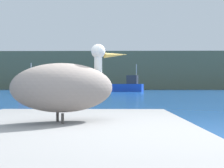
{
  "coord_description": "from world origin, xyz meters",
  "views": [
    {
      "loc": [
        -0.07,
        -2.37,
        0.99
      ],
      "look_at": [
        -0.4,
        23.56,
        1.11
      ],
      "focal_mm": 41.55,
      "sensor_mm": 36.0,
      "label": 1
    }
  ],
  "objects": [
    {
      "name": "hillside_backdrop",
      "position": [
        0.0,
        62.21,
        4.43
      ],
      "size": [
        140.0,
        11.04,
        8.86
      ],
      "primitive_type": "cube",
      "color": "#5B664C",
      "rests_on": "ground"
    },
    {
      "name": "pier_dock",
      "position": [
        -0.61,
        0.4,
        0.3
      ],
      "size": [
        2.69,
        3.12,
        0.59
      ],
      "primitive_type": "cube",
      "color": "gray",
      "rests_on": "ground"
    },
    {
      "name": "fishing_boat_red",
      "position": [
        -9.08,
        32.34,
        0.96
      ],
      "size": [
        7.83,
        5.18,
        3.89
      ],
      "rotation": [
        0.0,
        0.0,
        3.58
      ],
      "color": "red",
      "rests_on": "ground"
    },
    {
      "name": "pelican",
      "position": [
        -0.6,
        0.4,
        0.97
      ],
      "size": [
        1.31,
        0.99,
        0.87
      ],
      "rotation": [
        0.0,
        0.0,
        0.51
      ],
      "color": "gray",
      "rests_on": "pier_dock"
    },
    {
      "name": "fishing_boat_blue",
      "position": [
        1.99,
        38.08,
        0.88
      ],
      "size": [
        5.08,
        3.02,
        4.28
      ],
      "rotation": [
        0.0,
        0.0,
        -0.36
      ],
      "color": "blue",
      "rests_on": "ground"
    }
  ]
}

